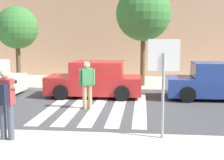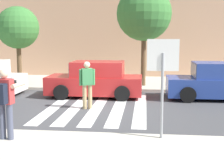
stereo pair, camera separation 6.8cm
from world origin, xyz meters
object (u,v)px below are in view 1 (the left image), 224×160
(photographer_with_backpack, at_px, (5,98))
(street_tree_west, at_px, (17,28))
(parked_car_blue, at_px, (217,82))
(street_tree_center, at_px, (143,14))
(parked_car_red, at_px, (95,80))
(stop_sign, at_px, (164,67))
(pedestrian_crossing, at_px, (87,82))

(photographer_with_backpack, distance_m, street_tree_west, 9.41)
(parked_car_blue, xyz_separation_m, street_tree_center, (-3.12, 2.52, 3.01))
(parked_car_red, xyz_separation_m, street_tree_west, (-4.41, 2.34, 2.32))
(stop_sign, distance_m, parked_car_red, 6.42)
(street_tree_west, bearing_deg, parked_car_red, -27.92)
(stop_sign, distance_m, parked_car_blue, 6.44)
(stop_sign, bearing_deg, pedestrian_crossing, 125.87)
(stop_sign, distance_m, street_tree_center, 8.50)
(photographer_with_backpack, xyz_separation_m, parked_car_blue, (6.36, 6.31, -0.44))
(photographer_with_backpack, height_order, street_tree_center, street_tree_center)
(parked_car_blue, height_order, street_tree_center, street_tree_center)
(photographer_with_backpack, distance_m, parked_car_blue, 8.97)
(stop_sign, bearing_deg, photographer_with_backpack, -171.79)
(pedestrian_crossing, xyz_separation_m, street_tree_center, (1.99, 4.83, 2.76))
(street_tree_west, bearing_deg, street_tree_center, 1.61)
(parked_car_red, height_order, street_tree_west, street_tree_west)
(photographer_with_backpack, relative_size, pedestrian_crossing, 1.00)
(parked_car_blue, bearing_deg, stop_sign, -114.29)
(stop_sign, bearing_deg, street_tree_west, 130.69)
(stop_sign, xyz_separation_m, photographer_with_backpack, (-3.75, -0.54, -0.73))
(photographer_with_backpack, height_order, parked_car_blue, photographer_with_backpack)
(pedestrian_crossing, bearing_deg, street_tree_west, 133.89)
(parked_car_red, bearing_deg, photographer_with_backpack, -100.68)
(parked_car_red, relative_size, street_tree_west, 1.02)
(parked_car_blue, relative_size, street_tree_west, 1.02)
(photographer_with_backpack, xyz_separation_m, parked_car_red, (1.19, 6.31, -0.44))
(parked_car_red, distance_m, parked_car_blue, 5.17)
(pedestrian_crossing, distance_m, street_tree_west, 6.77)
(street_tree_center, bearing_deg, street_tree_west, -178.39)
(parked_car_blue, distance_m, street_tree_center, 5.01)
(parked_car_blue, bearing_deg, street_tree_west, 166.29)
(pedestrian_crossing, distance_m, parked_car_red, 2.32)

